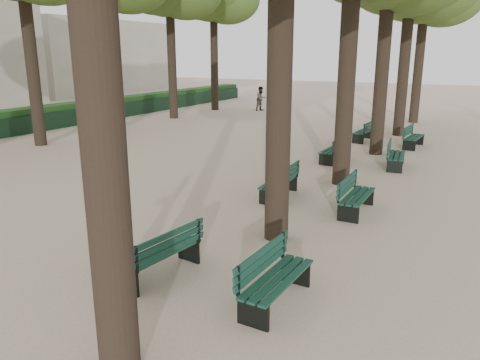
% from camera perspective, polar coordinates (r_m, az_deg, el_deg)
% --- Properties ---
extents(ground, '(120.00, 120.00, 0.00)m').
position_cam_1_polar(ground, '(8.82, -12.93, -11.65)').
color(ground, '#C7AC96').
rests_on(ground, ground).
extents(bench_left_0, '(0.80, 1.86, 0.92)m').
position_cam_1_polar(bench_left_0, '(8.72, -9.74, -9.82)').
color(bench_left_0, black).
rests_on(bench_left_0, ground).
extents(bench_left_1, '(0.63, 1.82, 0.92)m').
position_cam_1_polar(bench_left_1, '(13.16, 4.76, -0.96)').
color(bench_left_1, black).
rests_on(bench_left_1, ground).
extents(bench_left_2, '(0.62, 1.82, 0.92)m').
position_cam_1_polar(bench_left_2, '(17.83, 11.26, 3.10)').
color(bench_left_2, black).
rests_on(bench_left_2, ground).
extents(bench_left_3, '(0.70, 1.84, 0.92)m').
position_cam_1_polar(bench_left_3, '(22.33, 14.82, 5.30)').
color(bench_left_3, black).
rests_on(bench_left_3, ground).
extents(bench_right_0, '(0.64, 1.82, 0.92)m').
position_cam_1_polar(bench_right_0, '(7.74, 4.48, -13.04)').
color(bench_right_0, black).
rests_on(bench_right_0, ground).
extents(bench_right_1, '(0.57, 1.80, 0.92)m').
position_cam_1_polar(bench_right_1, '(12.21, 14.02, -2.67)').
color(bench_right_1, black).
rests_on(bench_right_1, ground).
extents(bench_right_2, '(0.79, 1.86, 0.92)m').
position_cam_1_polar(bench_right_2, '(17.40, 18.47, 2.30)').
color(bench_right_2, black).
rests_on(bench_right_2, ground).
extents(bench_right_3, '(0.71, 1.84, 0.92)m').
position_cam_1_polar(bench_right_3, '(21.44, 20.40, 4.46)').
color(bench_right_3, black).
rests_on(bench_right_3, ground).
extents(man_with_map, '(0.63, 0.69, 1.66)m').
position_cam_1_polar(man_with_map, '(8.53, -14.36, -6.57)').
color(man_with_map, black).
rests_on(man_with_map, ground).
extents(pedestrian_a, '(0.62, 0.88, 1.67)m').
position_cam_1_polar(pedestrian_a, '(33.23, 2.58, 9.88)').
color(pedestrian_a, '#262628').
rests_on(pedestrian_a, ground).
extents(fence, '(0.08, 42.00, 0.90)m').
position_cam_1_polar(fence, '(26.61, -22.35, 6.59)').
color(fence, black).
rests_on(fence, ground).
extents(hedge, '(1.20, 42.00, 1.20)m').
position_cam_1_polar(hedge, '(27.13, -23.34, 6.95)').
color(hedge, '#163E15').
rests_on(hedge, ground).
extents(building_far, '(12.00, 16.00, 7.00)m').
position_cam_1_polar(building_far, '(52.46, -19.60, 13.92)').
color(building_far, '#B7B2A3').
rests_on(building_far, ground).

